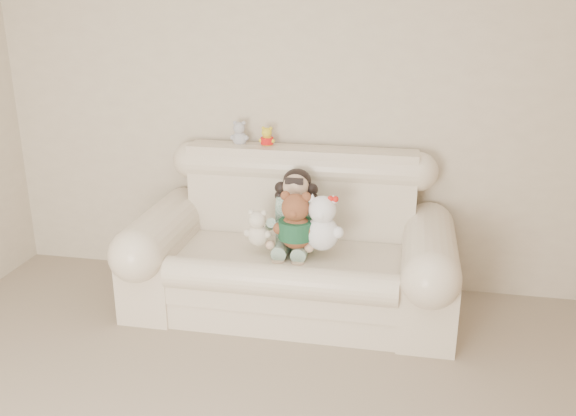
{
  "coord_description": "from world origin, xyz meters",
  "views": [
    {
      "loc": [
        0.67,
        -1.68,
        2.0
      ],
      "look_at": [
        -0.04,
        1.9,
        0.75
      ],
      "focal_mm": 38.7,
      "sensor_mm": 36.0,
      "label": 1
    }
  ],
  "objects_px": {
    "seated_child": "(296,209)",
    "brown_teddy": "(296,215)",
    "white_cat": "(322,217)",
    "cream_teddy": "(258,224)",
    "sofa": "(291,237)"
  },
  "relations": [
    {
      "from": "brown_teddy",
      "to": "cream_teddy",
      "type": "xyz_separation_m",
      "value": [
        -0.24,
        -0.01,
        -0.08
      ]
    },
    {
      "from": "white_cat",
      "to": "cream_teddy",
      "type": "xyz_separation_m",
      "value": [
        -0.41,
        -0.02,
        -0.07
      ]
    },
    {
      "from": "sofa",
      "to": "brown_teddy",
      "type": "height_order",
      "value": "sofa"
    },
    {
      "from": "seated_child",
      "to": "brown_teddy",
      "type": "relative_size",
      "value": 1.23
    },
    {
      "from": "sofa",
      "to": "brown_teddy",
      "type": "xyz_separation_m",
      "value": [
        0.05,
        -0.13,
        0.2
      ]
    },
    {
      "from": "brown_teddy",
      "to": "white_cat",
      "type": "xyz_separation_m",
      "value": [
        0.17,
        0.01,
        -0.0
      ]
    },
    {
      "from": "white_cat",
      "to": "seated_child",
      "type": "bearing_deg",
      "value": 133.28
    },
    {
      "from": "brown_teddy",
      "to": "white_cat",
      "type": "relative_size",
      "value": 1.02
    },
    {
      "from": "brown_teddy",
      "to": "cream_teddy",
      "type": "distance_m",
      "value": 0.25
    },
    {
      "from": "white_cat",
      "to": "brown_teddy",
      "type": "bearing_deg",
      "value": -179.6
    },
    {
      "from": "sofa",
      "to": "white_cat",
      "type": "relative_size",
      "value": 4.94
    },
    {
      "from": "seated_child",
      "to": "sofa",
      "type": "bearing_deg",
      "value": -105.5
    },
    {
      "from": "seated_child",
      "to": "brown_teddy",
      "type": "height_order",
      "value": "seated_child"
    },
    {
      "from": "cream_teddy",
      "to": "brown_teddy",
      "type": "bearing_deg",
      "value": 24.45
    },
    {
      "from": "brown_teddy",
      "to": "seated_child",
      "type": "bearing_deg",
      "value": 111.98
    }
  ]
}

